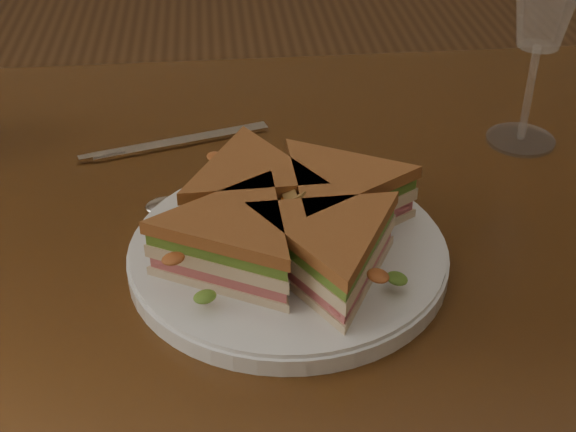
{
  "coord_description": "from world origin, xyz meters",
  "views": [
    {
      "loc": [
        -0.03,
        -0.62,
        1.19
      ],
      "look_at": [
        0.02,
        -0.06,
        0.8
      ],
      "focal_mm": 50.0,
      "sensor_mm": 36.0,
      "label": 1
    }
  ],
  "objects_px": {
    "plate": "(288,255)",
    "spoon": "(191,201)",
    "sandwich_wedges": "(288,221)",
    "knife": "(169,144)",
    "table": "(259,306)"
  },
  "relations": [
    {
      "from": "plate",
      "to": "spoon",
      "type": "relative_size",
      "value": 1.66
    },
    {
      "from": "plate",
      "to": "sandwich_wedges",
      "type": "relative_size",
      "value": 0.95
    },
    {
      "from": "spoon",
      "to": "knife",
      "type": "xyz_separation_m",
      "value": [
        -0.02,
        0.12,
        -0.0
      ]
    },
    {
      "from": "table",
      "to": "knife",
      "type": "relative_size",
      "value": 5.71
    },
    {
      "from": "sandwich_wedges",
      "to": "spoon",
      "type": "bearing_deg",
      "value": 130.13
    },
    {
      "from": "plate",
      "to": "spoon",
      "type": "height_order",
      "value": "plate"
    },
    {
      "from": "table",
      "to": "spoon",
      "type": "height_order",
      "value": "spoon"
    },
    {
      "from": "spoon",
      "to": "knife",
      "type": "height_order",
      "value": "spoon"
    },
    {
      "from": "table",
      "to": "knife",
      "type": "distance_m",
      "value": 0.21
    },
    {
      "from": "plate",
      "to": "spoon",
      "type": "bearing_deg",
      "value": 130.13
    },
    {
      "from": "sandwich_wedges",
      "to": "knife",
      "type": "height_order",
      "value": "sandwich_wedges"
    },
    {
      "from": "spoon",
      "to": "knife",
      "type": "bearing_deg",
      "value": 76.52
    },
    {
      "from": "plate",
      "to": "sandwich_wedges",
      "type": "xyz_separation_m",
      "value": [
        0.0,
        0.0,
        0.04
      ]
    },
    {
      "from": "table",
      "to": "plate",
      "type": "height_order",
      "value": "plate"
    },
    {
      "from": "table",
      "to": "knife",
      "type": "height_order",
      "value": "knife"
    }
  ]
}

